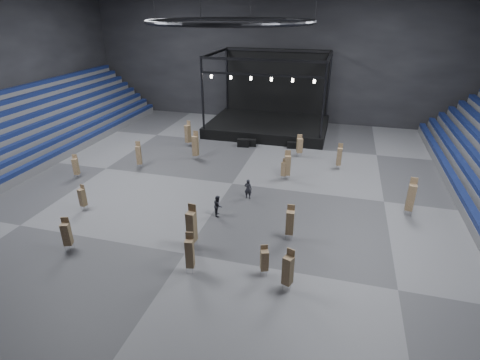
% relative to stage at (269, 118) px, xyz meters
% --- Properties ---
extents(floor, '(50.00, 50.00, 0.00)m').
position_rel_stage_xyz_m(floor, '(-0.00, -16.24, -1.45)').
color(floor, '#505053').
rests_on(floor, ground).
extents(wall_back, '(50.00, 0.20, 18.00)m').
position_rel_stage_xyz_m(wall_back, '(-0.00, 4.76, 7.55)').
color(wall_back, black).
rests_on(wall_back, ground).
extents(wall_front, '(50.00, 0.20, 18.00)m').
position_rel_stage_xyz_m(wall_front, '(-0.00, -37.24, 7.55)').
color(wall_front, black).
rests_on(wall_front, ground).
extents(bleachers_left, '(7.20, 40.00, 6.40)m').
position_rel_stage_xyz_m(bleachers_left, '(-22.94, -16.24, 0.28)').
color(bleachers_left, '#525255').
rests_on(bleachers_left, floor).
extents(stage, '(14.00, 10.00, 9.20)m').
position_rel_stage_xyz_m(stage, '(0.00, 0.00, 0.00)').
color(stage, black).
rests_on(stage, floor).
extents(truss_ring, '(12.30, 12.30, 5.15)m').
position_rel_stage_xyz_m(truss_ring, '(-0.00, -16.24, 11.55)').
color(truss_ring, black).
rests_on(truss_ring, ceiling).
extents(flight_case_left, '(1.35, 0.80, 0.85)m').
position_rel_stage_xyz_m(flight_case_left, '(-1.48, -6.89, -1.02)').
color(flight_case_left, black).
rests_on(flight_case_left, floor).
extents(flight_case_mid, '(1.25, 0.84, 0.77)m').
position_rel_stage_xyz_m(flight_case_mid, '(-0.73, -6.52, -1.07)').
color(flight_case_mid, black).
rests_on(flight_case_mid, floor).
extents(flight_case_right, '(1.14, 0.71, 0.71)m').
position_rel_stage_xyz_m(flight_case_right, '(3.73, -5.98, -1.10)').
color(flight_case_right, black).
rests_on(flight_case_right, floor).
extents(chair_stack_0, '(0.54, 0.54, 2.59)m').
position_rel_stage_xyz_m(chair_stack_0, '(1.02, -28.22, -0.14)').
color(chair_stack_0, silver).
rests_on(chair_stack_0, floor).
extents(chair_stack_1, '(0.63, 0.63, 2.66)m').
position_rel_stage_xyz_m(chair_stack_1, '(4.42, -14.05, -0.07)').
color(chair_stack_1, silver).
rests_on(chair_stack_1, floor).
extents(chair_stack_2, '(0.54, 0.54, 2.46)m').
position_rel_stage_xyz_m(chair_stack_2, '(6.02, -23.34, -0.16)').
color(chair_stack_2, silver).
rests_on(chair_stack_2, floor).
extents(chair_stack_3, '(0.57, 0.57, 2.95)m').
position_rel_stage_xyz_m(chair_stack_3, '(14.00, -17.92, 0.05)').
color(chair_stack_3, silver).
rests_on(chair_stack_3, floor).
extents(chair_stack_4, '(0.57, 0.57, 1.91)m').
position_rel_stage_xyz_m(chair_stack_4, '(5.17, -27.35, -0.43)').
color(chair_stack_4, silver).
rests_on(chair_stack_4, floor).
extents(chair_stack_5, '(0.52, 0.52, 1.93)m').
position_rel_stage_xyz_m(chair_stack_5, '(4.16, -14.14, -0.42)').
color(chair_stack_5, silver).
rests_on(chair_stack_5, floor).
extents(chair_stack_6, '(0.58, 0.58, 2.99)m').
position_rel_stage_xyz_m(chair_stack_6, '(0.18, -25.84, 0.07)').
color(chair_stack_6, silver).
rests_on(chair_stack_6, floor).
extents(chair_stack_7, '(0.55, 0.55, 2.18)m').
position_rel_stage_xyz_m(chair_stack_7, '(-13.74, -18.71, -0.32)').
color(chair_stack_7, silver).
rests_on(chair_stack_7, floor).
extents(chair_stack_8, '(0.69, 0.69, 2.29)m').
position_rel_stage_xyz_m(chair_stack_8, '(4.77, -8.22, -0.23)').
color(chair_stack_8, silver).
rests_on(chair_stack_8, floor).
extents(chair_stack_9, '(0.63, 0.63, 2.25)m').
position_rel_stage_xyz_m(chair_stack_9, '(-7.21, -28.22, -0.26)').
color(chair_stack_9, silver).
rests_on(chair_stack_9, floor).
extents(chair_stack_10, '(0.58, 0.58, 2.59)m').
position_rel_stage_xyz_m(chair_stack_10, '(-9.50, -15.12, -0.14)').
color(chair_stack_10, silver).
rests_on(chair_stack_10, floor).
extents(chair_stack_11, '(0.55, 0.55, 2.92)m').
position_rel_stage_xyz_m(chair_stack_11, '(-5.12, -11.74, 0.03)').
color(chair_stack_11, silver).
rests_on(chair_stack_11, floor).
extents(chair_stack_12, '(0.63, 0.63, 2.53)m').
position_rel_stage_xyz_m(chair_stack_12, '(6.63, -28.22, -0.15)').
color(chair_stack_12, silver).
rests_on(chair_stack_12, floor).
extents(chair_stack_13, '(0.50, 0.50, 2.03)m').
position_rel_stage_xyz_m(chair_stack_13, '(-9.52, -23.55, -0.39)').
color(chair_stack_13, silver).
rests_on(chair_stack_13, floor).
extents(chair_stack_14, '(0.47, 0.47, 2.48)m').
position_rel_stage_xyz_m(chair_stack_14, '(8.75, -10.40, -0.19)').
color(chair_stack_14, silver).
rests_on(chair_stack_14, floor).
extents(chair_stack_15, '(0.67, 0.67, 2.80)m').
position_rel_stage_xyz_m(chair_stack_15, '(-7.38, -8.22, -0.02)').
color(chair_stack_15, silver).
rests_on(chair_stack_15, floor).
extents(man_center, '(0.61, 0.41, 1.65)m').
position_rel_stage_xyz_m(man_center, '(1.98, -18.49, -0.63)').
color(man_center, black).
rests_on(man_center, floor).
extents(crew_member, '(0.79, 0.91, 1.59)m').
position_rel_stage_xyz_m(crew_member, '(0.52, -21.67, -0.65)').
color(crew_member, black).
rests_on(crew_member, floor).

